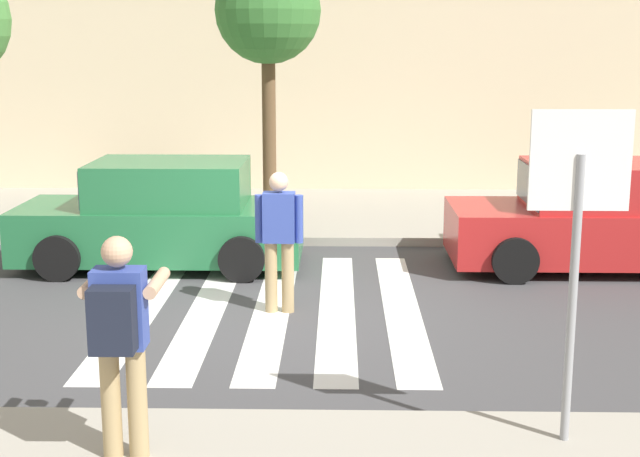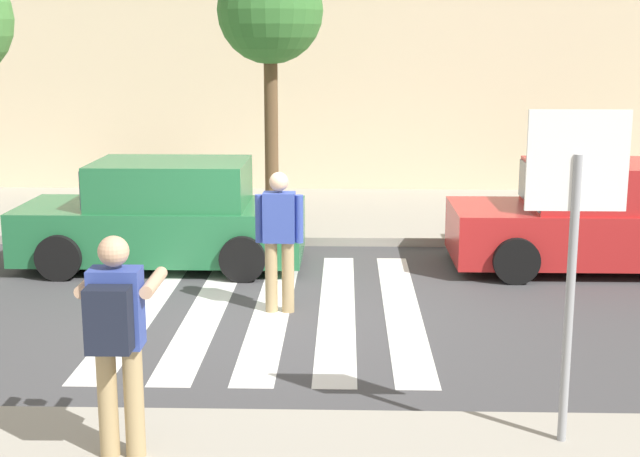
{
  "view_description": "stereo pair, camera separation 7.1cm",
  "coord_description": "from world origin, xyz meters",
  "px_view_note": "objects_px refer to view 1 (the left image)",
  "views": [
    {
      "loc": [
        0.82,
        -10.37,
        3.26
      ],
      "look_at": [
        0.6,
        -0.2,
        1.1
      ],
      "focal_mm": 50.0,
      "sensor_mm": 36.0,
      "label": 1
    },
    {
      "loc": [
        0.89,
        -10.37,
        3.26
      ],
      "look_at": [
        0.6,
        -0.2,
        1.1
      ],
      "focal_mm": 50.0,
      "sensor_mm": 36.0,
      "label": 2
    }
  ],
  "objects_px": {
    "parked_car_red": "(596,219)",
    "street_tree_center": "(268,14)",
    "pedestrian_crossing": "(279,234)",
    "parked_car_green": "(164,217)",
    "photographer_with_backpack": "(120,329)",
    "stop_sign": "(578,204)"
  },
  "relations": [
    {
      "from": "pedestrian_crossing",
      "to": "street_tree_center",
      "type": "distance_m",
      "value": 5.81
    },
    {
      "from": "parked_car_red",
      "to": "street_tree_center",
      "type": "distance_m",
      "value": 6.44
    },
    {
      "from": "pedestrian_crossing",
      "to": "parked_car_red",
      "type": "height_order",
      "value": "pedestrian_crossing"
    },
    {
      "from": "pedestrian_crossing",
      "to": "street_tree_center",
      "type": "xyz_separation_m",
      "value": [
        -0.51,
        5.11,
        2.72
      ]
    },
    {
      "from": "stop_sign",
      "to": "street_tree_center",
      "type": "relative_size",
      "value": 0.58
    },
    {
      "from": "parked_car_red",
      "to": "street_tree_center",
      "type": "xyz_separation_m",
      "value": [
        -4.94,
        2.87,
        2.97
      ]
    },
    {
      "from": "parked_car_green",
      "to": "street_tree_center",
      "type": "distance_m",
      "value": 4.34
    },
    {
      "from": "pedestrian_crossing",
      "to": "street_tree_center",
      "type": "height_order",
      "value": "street_tree_center"
    },
    {
      "from": "parked_car_green",
      "to": "street_tree_center",
      "type": "height_order",
      "value": "street_tree_center"
    },
    {
      "from": "parked_car_red",
      "to": "street_tree_center",
      "type": "relative_size",
      "value": 0.91
    },
    {
      "from": "stop_sign",
      "to": "street_tree_center",
      "type": "height_order",
      "value": "street_tree_center"
    },
    {
      "from": "photographer_with_backpack",
      "to": "parked_car_red",
      "type": "distance_m",
      "value": 8.36
    },
    {
      "from": "parked_car_red",
      "to": "photographer_with_backpack",
      "type": "bearing_deg",
      "value": -129.67
    },
    {
      "from": "street_tree_center",
      "to": "parked_car_red",
      "type": "bearing_deg",
      "value": -30.18
    },
    {
      "from": "photographer_with_backpack",
      "to": "parked_car_green",
      "type": "relative_size",
      "value": 0.42
    },
    {
      "from": "photographer_with_backpack",
      "to": "parked_car_green",
      "type": "distance_m",
      "value": 6.51
    },
    {
      "from": "parked_car_green",
      "to": "parked_car_red",
      "type": "distance_m",
      "value": 6.27
    },
    {
      "from": "stop_sign",
      "to": "street_tree_center",
      "type": "xyz_separation_m",
      "value": [
        -3.03,
        8.89,
        1.64
      ]
    },
    {
      "from": "photographer_with_backpack",
      "to": "pedestrian_crossing",
      "type": "xyz_separation_m",
      "value": [
        0.9,
        4.19,
        -0.19
      ]
    },
    {
      "from": "stop_sign",
      "to": "parked_car_green",
      "type": "distance_m",
      "value": 7.55
    },
    {
      "from": "pedestrian_crossing",
      "to": "parked_car_green",
      "type": "relative_size",
      "value": 0.42
    },
    {
      "from": "stop_sign",
      "to": "parked_car_green",
      "type": "xyz_separation_m",
      "value": [
        -4.36,
        6.02,
        -1.32
      ]
    }
  ]
}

